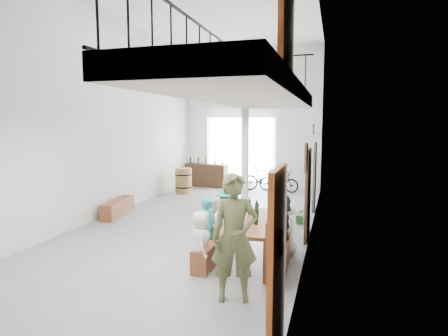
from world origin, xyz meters
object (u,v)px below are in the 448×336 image
(oak_barrel, at_px, (184,181))
(serving_counter, at_px, (207,175))
(side_bench, at_px, (118,208))
(bicycle_near, at_px, (278,181))
(tasting_table, at_px, (251,225))
(host_standing, at_px, (235,238))
(bench_inner, at_px, (214,248))

(oak_barrel, xyz_separation_m, serving_counter, (0.32, 1.66, -0.00))
(side_bench, relative_size, bicycle_near, 1.01)
(oak_barrel, height_order, bicycle_near, oak_barrel)
(tasting_table, distance_m, serving_counter, 8.56)
(tasting_table, bearing_deg, side_bench, 145.71)
(side_bench, bearing_deg, serving_counter, 82.03)
(side_bench, height_order, host_standing, host_standing)
(side_bench, bearing_deg, bicycle_near, 52.88)
(serving_counter, bearing_deg, bicycle_near, -0.96)
(oak_barrel, relative_size, serving_counter, 0.53)
(side_bench, bearing_deg, tasting_table, -29.28)
(tasting_table, xyz_separation_m, oak_barrel, (-3.88, 6.12, -0.24))
(host_standing, bearing_deg, side_bench, 121.01)
(serving_counter, bearing_deg, bench_inner, -63.19)
(bench_inner, relative_size, host_standing, 0.98)
(host_standing, height_order, bicycle_near, host_standing)
(serving_counter, bearing_deg, tasting_table, -58.74)
(tasting_table, distance_m, oak_barrel, 7.25)
(side_bench, distance_m, host_standing, 5.95)
(tasting_table, height_order, host_standing, host_standing)
(bench_inner, distance_m, oak_barrel, 6.91)
(host_standing, bearing_deg, bicycle_near, 76.99)
(bench_inner, xyz_separation_m, bicycle_near, (0.14, 7.39, 0.20))
(side_bench, relative_size, host_standing, 0.85)
(bench_inner, bearing_deg, oak_barrel, 116.97)
(bicycle_near, bearing_deg, side_bench, 155.42)
(oak_barrel, height_order, serving_counter, oak_barrel)
(oak_barrel, bearing_deg, serving_counter, 79.14)
(oak_barrel, height_order, host_standing, host_standing)
(bench_inner, bearing_deg, serving_counter, 109.72)
(bicycle_near, bearing_deg, serving_counter, 94.92)
(tasting_table, relative_size, oak_barrel, 2.29)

